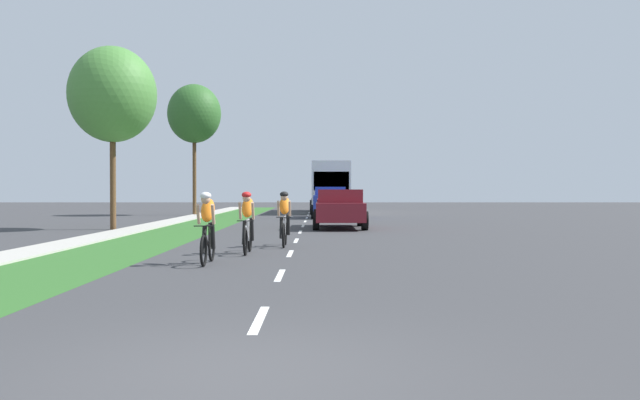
{
  "coord_description": "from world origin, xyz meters",
  "views": [
    {
      "loc": [
        0.76,
        -5.86,
        1.63
      ],
      "look_at": [
        0.75,
        16.19,
        1.29
      ],
      "focal_mm": 37.42,
      "sensor_mm": 36.0,
      "label": 1
    }
  ],
  "objects_px": {
    "cyclist_trailing": "(248,222)",
    "suv_blue": "(330,201)",
    "street_tree_near": "(113,95)",
    "pickup_maroon": "(340,209)",
    "cyclist_lead": "(208,227)",
    "bus_white": "(330,185)",
    "street_tree_far": "(195,114)",
    "cyclist_distant": "(285,218)"
  },
  "relations": [
    {
      "from": "bus_white",
      "to": "cyclist_lead",
      "type": "bearing_deg",
      "value": -95.45
    },
    {
      "from": "cyclist_trailing",
      "to": "pickup_maroon",
      "type": "relative_size",
      "value": 0.34
    },
    {
      "from": "suv_blue",
      "to": "street_tree_far",
      "type": "distance_m",
      "value": 11.01
    },
    {
      "from": "cyclist_lead",
      "to": "street_tree_far",
      "type": "xyz_separation_m",
      "value": [
        -5.58,
        28.1,
        5.66
      ]
    },
    {
      "from": "cyclist_trailing",
      "to": "pickup_maroon",
      "type": "xyz_separation_m",
      "value": [
        2.67,
        11.24,
        0.02
      ]
    },
    {
      "from": "bus_white",
      "to": "street_tree_near",
      "type": "height_order",
      "value": "street_tree_near"
    },
    {
      "from": "pickup_maroon",
      "to": "suv_blue",
      "type": "height_order",
      "value": "suv_blue"
    },
    {
      "from": "cyclist_lead",
      "to": "street_tree_near",
      "type": "distance_m",
      "value": 14.76
    },
    {
      "from": "cyclist_trailing",
      "to": "street_tree_near",
      "type": "xyz_separation_m",
      "value": [
        -6.61,
        10.28,
        4.69
      ]
    },
    {
      "from": "cyclist_trailing",
      "to": "cyclist_lead",
      "type": "bearing_deg",
      "value": -104.64
    },
    {
      "from": "cyclist_lead",
      "to": "cyclist_distant",
      "type": "distance_m",
      "value": 4.73
    },
    {
      "from": "cyclist_trailing",
      "to": "bus_white",
      "type": "xyz_separation_m",
      "value": [
        2.56,
        30.99,
        1.17
      ]
    },
    {
      "from": "pickup_maroon",
      "to": "street_tree_near",
      "type": "distance_m",
      "value": 10.43
    },
    {
      "from": "cyclist_distant",
      "to": "street_tree_far",
      "type": "xyz_separation_m",
      "value": [
        -7.03,
        23.6,
        5.66
      ]
    },
    {
      "from": "pickup_maroon",
      "to": "suv_blue",
      "type": "xyz_separation_m",
      "value": [
        -0.25,
        10.43,
        0.12
      ]
    },
    {
      "from": "cyclist_lead",
      "to": "bus_white",
      "type": "bearing_deg",
      "value": 84.55
    },
    {
      "from": "cyclist_distant",
      "to": "bus_white",
      "type": "bearing_deg",
      "value": 86.55
    },
    {
      "from": "cyclist_distant",
      "to": "street_tree_far",
      "type": "bearing_deg",
      "value": 106.58
    },
    {
      "from": "cyclist_trailing",
      "to": "street_tree_far",
      "type": "xyz_separation_m",
      "value": [
        -6.2,
        25.74,
        5.66
      ]
    },
    {
      "from": "suv_blue",
      "to": "street_tree_far",
      "type": "xyz_separation_m",
      "value": [
        -8.62,
        4.06,
        5.53
      ]
    },
    {
      "from": "street_tree_near",
      "to": "street_tree_far",
      "type": "height_order",
      "value": "street_tree_far"
    },
    {
      "from": "cyclist_distant",
      "to": "pickup_maroon",
      "type": "distance_m",
      "value": 9.29
    },
    {
      "from": "cyclist_trailing",
      "to": "suv_blue",
      "type": "bearing_deg",
      "value": 83.63
    },
    {
      "from": "suv_blue",
      "to": "street_tree_near",
      "type": "bearing_deg",
      "value": -128.4
    },
    {
      "from": "cyclist_trailing",
      "to": "pickup_maroon",
      "type": "height_order",
      "value": "pickup_maroon"
    },
    {
      "from": "street_tree_near",
      "to": "pickup_maroon",
      "type": "bearing_deg",
      "value": 5.94
    },
    {
      "from": "cyclist_distant",
      "to": "street_tree_near",
      "type": "height_order",
      "value": "street_tree_near"
    },
    {
      "from": "street_tree_far",
      "to": "cyclist_trailing",
      "type": "bearing_deg",
      "value": -76.46
    },
    {
      "from": "cyclist_lead",
      "to": "pickup_maroon",
      "type": "height_order",
      "value": "pickup_maroon"
    },
    {
      "from": "cyclist_lead",
      "to": "suv_blue",
      "type": "bearing_deg",
      "value": 82.8
    },
    {
      "from": "pickup_maroon",
      "to": "bus_white",
      "type": "xyz_separation_m",
      "value": [
        -0.1,
        19.74,
        1.15
      ]
    },
    {
      "from": "street_tree_near",
      "to": "cyclist_distant",
      "type": "bearing_deg",
      "value": -47.56
    },
    {
      "from": "street_tree_far",
      "to": "cyclist_lead",
      "type": "bearing_deg",
      "value": -78.77
    },
    {
      "from": "street_tree_far",
      "to": "street_tree_near",
      "type": "bearing_deg",
      "value": -91.54
    },
    {
      "from": "cyclist_lead",
      "to": "cyclist_distant",
      "type": "bearing_deg",
      "value": 72.21
    },
    {
      "from": "cyclist_trailing",
      "to": "cyclist_distant",
      "type": "distance_m",
      "value": 2.29
    },
    {
      "from": "suv_blue",
      "to": "cyclist_distant",
      "type": "bearing_deg",
      "value": -94.66
    },
    {
      "from": "suv_blue",
      "to": "street_tree_near",
      "type": "relative_size",
      "value": 0.63
    },
    {
      "from": "pickup_maroon",
      "to": "suv_blue",
      "type": "relative_size",
      "value": 1.09
    },
    {
      "from": "cyclist_lead",
      "to": "pickup_maroon",
      "type": "bearing_deg",
      "value": 76.43
    },
    {
      "from": "cyclist_lead",
      "to": "bus_white",
      "type": "xyz_separation_m",
      "value": [
        3.18,
        33.35,
        1.17
      ]
    },
    {
      "from": "cyclist_trailing",
      "to": "street_tree_far",
      "type": "height_order",
      "value": "street_tree_far"
    }
  ]
}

